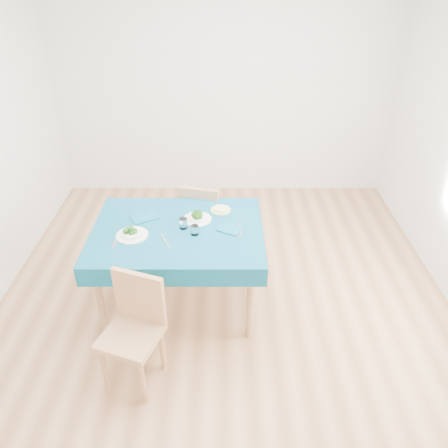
{
  "coord_description": "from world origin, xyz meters",
  "views": [
    {
      "loc": [
        0.0,
        -2.88,
        2.66
      ],
      "look_at": [
        0.0,
        0.0,
        0.85
      ],
      "focal_mm": 35.0,
      "sensor_mm": 36.0,
      "label": 1
    }
  ],
  "objects_px": {
    "bowl_far": "(197,216)",
    "table": "(180,267)",
    "bowl_near": "(132,232)",
    "side_plate": "(221,210)",
    "chair_far": "(204,216)",
    "chair_near": "(130,332)"
  },
  "relations": [
    {
      "from": "bowl_far",
      "to": "table",
      "type": "bearing_deg",
      "value": -137.19
    },
    {
      "from": "bowl_near",
      "to": "side_plate",
      "type": "xyz_separation_m",
      "value": [
        0.69,
        0.4,
        -0.03
      ]
    },
    {
      "from": "table",
      "to": "chair_far",
      "type": "distance_m",
      "value": 0.72
    },
    {
      "from": "chair_near",
      "to": "side_plate",
      "type": "bearing_deg",
      "value": 81.79
    },
    {
      "from": "table",
      "to": "bowl_near",
      "type": "xyz_separation_m",
      "value": [
        -0.35,
        -0.1,
        0.42
      ]
    },
    {
      "from": "chair_far",
      "to": "side_plate",
      "type": "xyz_separation_m",
      "value": [
        0.16,
        -0.39,
        0.29
      ]
    },
    {
      "from": "table",
      "to": "bowl_far",
      "type": "height_order",
      "value": "bowl_far"
    },
    {
      "from": "chair_far",
      "to": "chair_near",
      "type": "bearing_deg",
      "value": 88.14
    },
    {
      "from": "bowl_far",
      "to": "side_plate",
      "type": "bearing_deg",
      "value": 38.82
    },
    {
      "from": "bowl_near",
      "to": "table",
      "type": "bearing_deg",
      "value": 16.07
    },
    {
      "from": "chair_far",
      "to": "bowl_near",
      "type": "bearing_deg",
      "value": 70.42
    },
    {
      "from": "chair_far",
      "to": "bowl_near",
      "type": "distance_m",
      "value": 1.0
    },
    {
      "from": "chair_far",
      "to": "bowl_near",
      "type": "xyz_separation_m",
      "value": [
        -0.53,
        -0.79,
        0.33
      ]
    },
    {
      "from": "table",
      "to": "bowl_near",
      "type": "height_order",
      "value": "bowl_near"
    },
    {
      "from": "chair_near",
      "to": "bowl_far",
      "type": "bearing_deg",
      "value": 87.02
    },
    {
      "from": "side_plate",
      "to": "bowl_near",
      "type": "bearing_deg",
      "value": -150.12
    },
    {
      "from": "chair_far",
      "to": "bowl_near",
      "type": "relative_size",
      "value": 3.73
    },
    {
      "from": "bowl_near",
      "to": "side_plate",
      "type": "height_order",
      "value": "bowl_near"
    },
    {
      "from": "chair_near",
      "to": "chair_far",
      "type": "height_order",
      "value": "chair_near"
    },
    {
      "from": "table",
      "to": "chair_near",
      "type": "height_order",
      "value": "chair_near"
    },
    {
      "from": "chair_far",
      "to": "bowl_far",
      "type": "relative_size",
      "value": 3.98
    },
    {
      "from": "chair_near",
      "to": "bowl_near",
      "type": "height_order",
      "value": "chair_near"
    }
  ]
}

